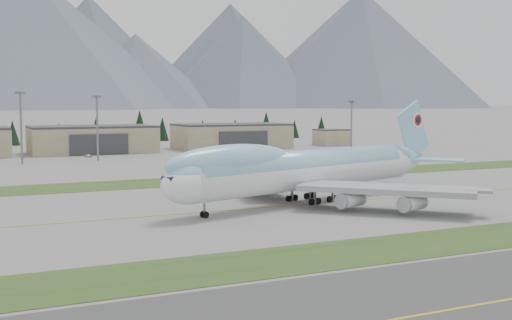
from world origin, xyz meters
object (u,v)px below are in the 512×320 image
service_vehicle_b (235,154)px  boeing_747_freighter (306,169)px  hangar_center (93,139)px  hangar_right (231,136)px  service_vehicle_c (267,150)px  service_vehicle_a (88,157)px

service_vehicle_b → boeing_747_freighter: bearing=152.7°
boeing_747_freighter → hangar_center: size_ratio=1.62×
hangar_right → service_vehicle_c: bearing=-54.9°
hangar_center → hangar_right: (60.00, 0.00, 0.00)m
hangar_right → service_vehicle_c: (10.18, -14.51, -5.39)m
boeing_747_freighter → service_vehicle_c: (56.33, 133.28, -6.75)m
hangar_right → service_vehicle_b: (-11.49, -30.85, -5.39)m
service_vehicle_c → hangar_center: bearing=-171.8°
boeing_747_freighter → service_vehicle_b: boeing_747_freighter is taller
hangar_right → service_vehicle_a: 69.05m
hangar_center → service_vehicle_c: 71.87m
hangar_right → service_vehicle_b: hangar_right is taller
hangar_center → hangar_right: 60.00m
hangar_center → service_vehicle_b: 57.74m
hangar_center → service_vehicle_a: 22.35m
boeing_747_freighter → hangar_right: size_ratio=1.62×
service_vehicle_a → boeing_747_freighter: bearing=-111.6°
hangar_center → service_vehicle_b: bearing=-32.5°
service_vehicle_a → service_vehicle_b: 54.98m
boeing_747_freighter → service_vehicle_c: 144.86m
boeing_747_freighter → service_vehicle_c: boeing_747_freighter is taller
hangar_center → service_vehicle_b: hangar_center is taller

